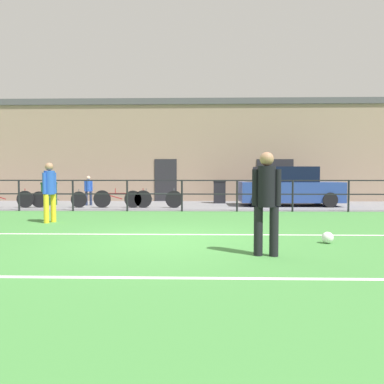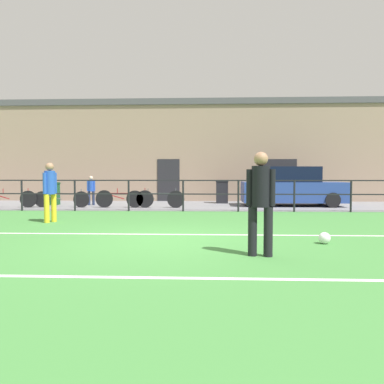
{
  "view_description": "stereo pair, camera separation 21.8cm",
  "coord_description": "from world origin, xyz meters",
  "px_view_note": "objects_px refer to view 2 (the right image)",
  "views": [
    {
      "loc": [
        0.72,
        -7.69,
        1.35
      ],
      "look_at": [
        0.43,
        3.71,
        0.82
      ],
      "focal_mm": 35.37,
      "sensor_mm": 36.0,
      "label": 1
    },
    {
      "loc": [
        0.94,
        -7.68,
        1.35
      ],
      "look_at": [
        0.43,
        3.71,
        0.82
      ],
      "focal_mm": 35.37,
      "sensor_mm": 36.0,
      "label": 2
    }
  ],
  "objects_px": {
    "soccer_ball_match": "(324,238)",
    "bicycle_parked_4": "(10,199)",
    "player_striker": "(50,189)",
    "bicycle_parked_2": "(124,199)",
    "parked_car_red": "(291,187)",
    "player_goalkeeper": "(261,197)",
    "trash_bin_0": "(222,192)",
    "bicycle_parked_0": "(62,199)",
    "trash_bin_1": "(52,193)",
    "spectator_child": "(91,189)",
    "bicycle_parked_1": "(155,199)"
  },
  "relations": [
    {
      "from": "soccer_ball_match",
      "to": "bicycle_parked_4",
      "type": "bearing_deg",
      "value": 144.28
    },
    {
      "from": "player_striker",
      "to": "bicycle_parked_2",
      "type": "relative_size",
      "value": 0.72
    },
    {
      "from": "parked_car_red",
      "to": "player_striker",
      "type": "bearing_deg",
      "value": -144.24
    },
    {
      "from": "soccer_ball_match",
      "to": "player_goalkeeper",
      "type": "bearing_deg",
      "value": -140.21
    },
    {
      "from": "parked_car_red",
      "to": "bicycle_parked_2",
      "type": "relative_size",
      "value": 1.79
    },
    {
      "from": "soccer_ball_match",
      "to": "parked_car_red",
      "type": "relative_size",
      "value": 0.05
    },
    {
      "from": "player_striker",
      "to": "parked_car_red",
      "type": "height_order",
      "value": "player_striker"
    },
    {
      "from": "player_goalkeeper",
      "to": "trash_bin_0",
      "type": "distance_m",
      "value": 11.18
    },
    {
      "from": "player_goalkeeper",
      "to": "trash_bin_0",
      "type": "height_order",
      "value": "player_goalkeeper"
    },
    {
      "from": "bicycle_parked_0",
      "to": "parked_car_red",
      "type": "bearing_deg",
      "value": 7.45
    },
    {
      "from": "trash_bin_1",
      "to": "soccer_ball_match",
      "type": "bearing_deg",
      "value": -43.88
    },
    {
      "from": "bicycle_parked_0",
      "to": "trash_bin_1",
      "type": "relative_size",
      "value": 2.29
    },
    {
      "from": "spectator_child",
      "to": "parked_car_red",
      "type": "relative_size",
      "value": 0.3
    },
    {
      "from": "player_goalkeeper",
      "to": "bicycle_parked_4",
      "type": "relative_size",
      "value": 0.78
    },
    {
      "from": "bicycle_parked_1",
      "to": "bicycle_parked_4",
      "type": "relative_size",
      "value": 1.06
    },
    {
      "from": "bicycle_parked_0",
      "to": "bicycle_parked_2",
      "type": "xyz_separation_m",
      "value": [
        2.55,
        0.0,
        0.02
      ]
    },
    {
      "from": "spectator_child",
      "to": "bicycle_parked_2",
      "type": "relative_size",
      "value": 0.54
    },
    {
      "from": "player_goalkeeper",
      "to": "trash_bin_0",
      "type": "bearing_deg",
      "value": -78.01
    },
    {
      "from": "bicycle_parked_2",
      "to": "trash_bin_1",
      "type": "xyz_separation_m",
      "value": [
        -3.44,
        1.23,
        0.14
      ]
    },
    {
      "from": "trash_bin_0",
      "to": "bicycle_parked_4",
      "type": "bearing_deg",
      "value": -162.88
    },
    {
      "from": "soccer_ball_match",
      "to": "spectator_child",
      "type": "relative_size",
      "value": 0.18
    },
    {
      "from": "bicycle_parked_2",
      "to": "bicycle_parked_1",
      "type": "bearing_deg",
      "value": 0.0
    },
    {
      "from": "parked_car_red",
      "to": "bicycle_parked_0",
      "type": "xyz_separation_m",
      "value": [
        -9.37,
        -1.23,
        -0.44
      ]
    },
    {
      "from": "spectator_child",
      "to": "bicycle_parked_2",
      "type": "height_order",
      "value": "spectator_child"
    },
    {
      "from": "player_striker",
      "to": "trash_bin_1",
      "type": "relative_size",
      "value": 1.7
    },
    {
      "from": "player_striker",
      "to": "player_goalkeeper",
      "type": "bearing_deg",
      "value": -102.09
    },
    {
      "from": "soccer_ball_match",
      "to": "bicycle_parked_2",
      "type": "distance_m",
      "value": 9.36
    },
    {
      "from": "player_striker",
      "to": "trash_bin_1",
      "type": "height_order",
      "value": "player_striker"
    },
    {
      "from": "spectator_child",
      "to": "bicycle_parked_1",
      "type": "bearing_deg",
      "value": 144.05
    },
    {
      "from": "parked_car_red",
      "to": "trash_bin_0",
      "type": "xyz_separation_m",
      "value": [
        -2.85,
        1.3,
        -0.24
      ]
    },
    {
      "from": "bicycle_parked_2",
      "to": "trash_bin_1",
      "type": "bearing_deg",
      "value": 160.36
    },
    {
      "from": "bicycle_parked_1",
      "to": "bicycle_parked_4",
      "type": "xyz_separation_m",
      "value": [
        -5.85,
        -0.12,
        -0.01
      ]
    },
    {
      "from": "player_goalkeeper",
      "to": "parked_car_red",
      "type": "relative_size",
      "value": 0.41
    },
    {
      "from": "bicycle_parked_1",
      "to": "bicycle_parked_0",
      "type": "bearing_deg",
      "value": -180.0
    },
    {
      "from": "player_goalkeeper",
      "to": "bicycle_parked_1",
      "type": "relative_size",
      "value": 0.74
    },
    {
      "from": "bicycle_parked_2",
      "to": "trash_bin_0",
      "type": "height_order",
      "value": "trash_bin_0"
    },
    {
      "from": "player_striker",
      "to": "bicycle_parked_2",
      "type": "height_order",
      "value": "player_striker"
    },
    {
      "from": "player_striker",
      "to": "bicycle_parked_2",
      "type": "bearing_deg",
      "value": 12.29
    },
    {
      "from": "soccer_ball_match",
      "to": "parked_car_red",
      "type": "bearing_deg",
      "value": 82.11
    },
    {
      "from": "bicycle_parked_0",
      "to": "bicycle_parked_1",
      "type": "xyz_separation_m",
      "value": [
        3.78,
        0.0,
        0.02
      ]
    },
    {
      "from": "bicycle_parked_0",
      "to": "trash_bin_0",
      "type": "bearing_deg",
      "value": 21.21
    },
    {
      "from": "player_striker",
      "to": "bicycle_parked_1",
      "type": "relative_size",
      "value": 0.72
    },
    {
      "from": "trash_bin_1",
      "to": "bicycle_parked_2",
      "type": "bearing_deg",
      "value": -19.64
    },
    {
      "from": "bicycle_parked_1",
      "to": "bicycle_parked_4",
      "type": "bearing_deg",
      "value": -178.85
    },
    {
      "from": "bicycle_parked_0",
      "to": "player_striker",
      "type": "bearing_deg",
      "value": -71.98
    },
    {
      "from": "trash_bin_1",
      "to": "bicycle_parked_0",
      "type": "bearing_deg",
      "value": -54.08
    },
    {
      "from": "player_striker",
      "to": "bicycle_parked_4",
      "type": "bearing_deg",
      "value": 65.03
    },
    {
      "from": "player_goalkeeper",
      "to": "bicycle_parked_2",
      "type": "distance_m",
      "value": 9.64
    },
    {
      "from": "trash_bin_0",
      "to": "trash_bin_1",
      "type": "height_order",
      "value": "trash_bin_0"
    },
    {
      "from": "bicycle_parked_1",
      "to": "player_striker",
      "type": "bearing_deg",
      "value": -117.47
    }
  ]
}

